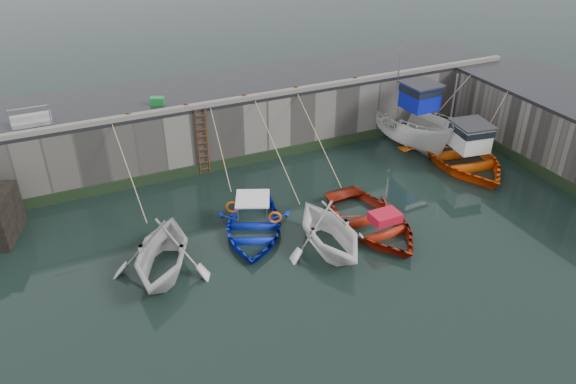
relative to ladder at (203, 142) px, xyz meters
name	(u,v)px	position (x,y,z in m)	size (l,w,h in m)	color
ground	(349,289)	(2.00, -9.91, -1.59)	(120.00, 120.00, 0.00)	black
quay_back	(226,117)	(2.00, 2.59, -0.09)	(30.00, 5.00, 3.00)	slate
road_back	(224,86)	(2.00, 2.59, 1.49)	(30.00, 5.00, 0.16)	black
kerb_back	(241,99)	(2.00, 0.24, 1.67)	(30.00, 0.30, 0.20)	slate
algae_back	(245,160)	(2.00, 0.05, -1.34)	(30.00, 0.08, 0.50)	black
algae_right	(554,179)	(13.96, -7.41, -1.34)	(0.08, 15.00, 0.50)	black
ladder	(203,142)	(0.00, 0.00, 0.00)	(0.51, 0.08, 3.20)	#3F1E0F
boat_near_white	(164,271)	(-3.48, -6.32, -1.59)	(3.72, 4.31, 2.27)	silver
boat_near_white_rope	(138,209)	(-3.48, -1.87, -1.59)	(0.04, 4.69, 3.10)	tan
boat_near_blue	(253,232)	(0.27, -5.41, -1.59)	(3.26, 4.57, 0.95)	#0C24C1
boat_near_blue_rope	(221,186)	(0.27, -1.41, -1.59)	(0.04, 3.96, 3.10)	tan
boat_near_blacktrim	(328,248)	(2.47, -7.52, -1.59)	(3.61, 4.18, 2.20)	white
boat_near_blacktrim_rope	(275,186)	(2.47, -2.47, -1.59)	(0.04, 5.73, 3.10)	tan
boat_near_navy	(372,227)	(4.67, -7.02, -1.59)	(3.71, 5.19, 1.07)	#A2210D
boat_near_navy_rope	(316,174)	(4.67, -2.22, -1.59)	(0.04, 5.29, 3.10)	tan
boat_far_white	(409,124)	(10.46, -1.13, -0.56)	(2.76, 6.46, 5.44)	silver
boat_far_orange	(460,154)	(11.49, -3.96, -1.17)	(5.43, 6.98, 4.32)	#FF5F0D
fish_crate	(157,101)	(-1.53, 1.38, 1.74)	(0.60, 0.38, 0.34)	#178031
railing	(31,120)	(-6.75, 1.33, 1.77)	(1.60, 1.05, 1.00)	#A5A8AD
bollard_a	(128,115)	(-3.00, 0.34, 1.71)	(0.18, 0.18, 0.28)	#3F1E0F
bollard_b	(186,106)	(-0.50, 0.34, 1.71)	(0.18, 0.18, 0.28)	#3F1E0F
bollard_c	(244,97)	(2.20, 0.34, 1.71)	(0.18, 0.18, 0.28)	#3F1E0F
bollard_d	(296,88)	(4.80, 0.34, 1.71)	(0.18, 0.18, 0.28)	#3F1E0F
bollard_e	(355,79)	(8.00, 0.34, 1.71)	(0.18, 0.18, 0.28)	#3F1E0F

